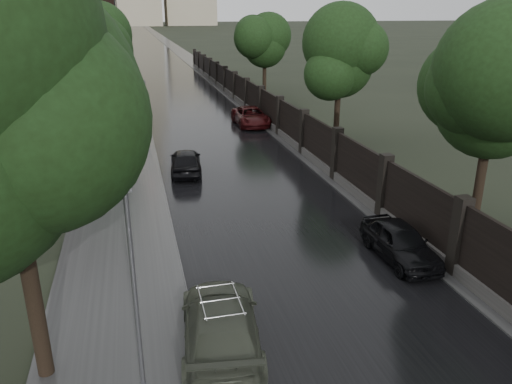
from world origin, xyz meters
name	(u,v)px	position (x,y,z in m)	size (l,w,h in m)	color
road	(140,34)	(0.00, 190.00, 0.01)	(8.00, 420.00, 0.02)	black
sidewalk_left	(124,34)	(-6.00, 190.00, 0.08)	(4.00, 420.00, 0.16)	#2D2D2D
verge_right	(156,34)	(5.50, 190.00, 0.04)	(3.00, 420.00, 0.08)	#2D2D2D
fence_right	(255,103)	(4.60, 32.01, 1.01)	(0.45, 75.72, 2.70)	#383533
tree_left_far	(85,55)	(-8.00, 30.00, 5.24)	(4.25, 4.25, 7.39)	black
tree_right_a	(493,104)	(7.50, 8.00, 4.95)	(4.08, 4.08, 7.01)	black
tree_right_b	(340,65)	(7.50, 22.00, 4.95)	(4.08, 4.08, 7.01)	black
tree_right_c	(265,46)	(7.50, 40.00, 4.95)	(4.08, 4.08, 7.01)	black
lamp_post	(136,301)	(-5.40, 1.50, 2.67)	(0.25, 0.12, 5.11)	#59595E
traffic_light	(146,106)	(-4.30, 24.99, 2.40)	(0.16, 0.32, 4.00)	#59595E
volga_sedan	(221,326)	(-3.44, 3.08, 0.69)	(1.94, 4.77, 1.38)	#404537
hatchback_left	(186,161)	(-2.65, 17.92, 0.67)	(1.58, 3.92, 1.33)	black
car_right_near	(400,242)	(3.40, 6.43, 0.64)	(1.51, 3.76, 1.28)	black
car_right_far	(251,116)	(3.40, 28.50, 0.68)	(2.24, 4.86, 1.35)	black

